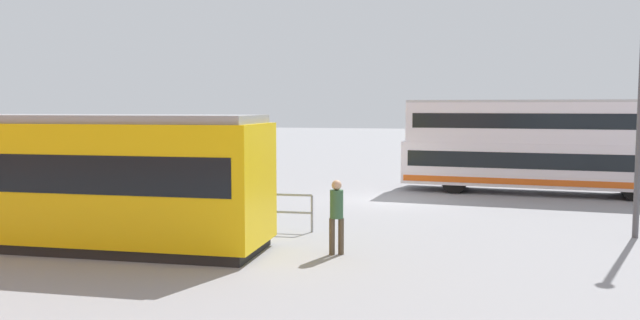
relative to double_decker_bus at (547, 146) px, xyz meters
name	(u,v)px	position (x,y,z in m)	size (l,w,h in m)	color
ground_plane	(389,200)	(5.92, 3.46, -1.96)	(160.00, 160.00, 0.00)	gray
double_decker_bus	(547,146)	(0.00, 0.00, 0.00)	(11.67, 3.34, 3.83)	silver
pedestrian_near_railing	(217,182)	(11.15, 7.55, -0.93)	(0.38, 0.38, 1.76)	#4C3F2D
pedestrian_crossing	(337,211)	(5.81, 12.54, -0.91)	(0.42, 0.42, 1.80)	#4C3F2D
pedestrian_railing	(211,204)	(10.11, 10.30, -1.23)	(6.06, 0.50, 1.08)	gray
info_sign	(91,170)	(14.29, 10.05, -0.39)	(1.01, 0.33, 2.28)	slate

